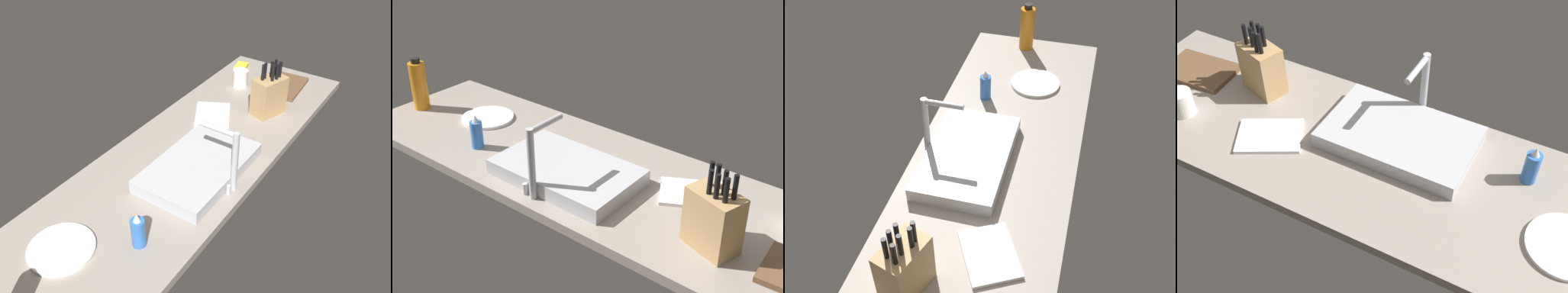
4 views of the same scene
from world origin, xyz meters
TOP-DOWN VIEW (x-y plane):
  - countertop_slab at (0.00, 0.00)cm, footprint 199.33×59.43cm
  - sink_basin at (4.03, 9.21)cm, footprint 47.54×29.14cm
  - faucet at (5.01, 22.81)cm, footprint 5.50×15.30cm
  - knife_block at (-50.42, 11.49)cm, footprint 16.89×13.32cm
  - cutting_board at (-77.99, 7.82)cm, footprint 27.41×19.35cm
  - soap_bottle at (44.54, 13.07)cm, footprint 4.61×4.61cm
  - dinner_plate at (59.94, -5.72)cm, footprint 21.37×21.37cm
  - dish_towel at (-34.02, -8.30)cm, footprint 25.50×23.42cm
  - coffee_mug at (-66.84, -12.08)cm, footprint 7.81×7.81cm

SIDE VIEW (x-z plane):
  - countertop_slab at x=0.00cm, z-range 0.00..3.50cm
  - dinner_plate at x=59.94cm, z-range 3.50..4.70cm
  - dish_towel at x=-34.02cm, z-range 3.50..4.70cm
  - cutting_board at x=-77.99cm, z-range 3.50..5.30cm
  - sink_basin at x=4.03cm, z-range 3.50..8.85cm
  - coffee_mug at x=-66.84cm, z-range 3.50..12.28cm
  - soap_bottle at x=44.54cm, z-range 2.60..15.86cm
  - knife_block at x=-50.42cm, z-range 0.38..25.44cm
  - faucet at x=5.01cm, z-range 6.06..30.74cm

